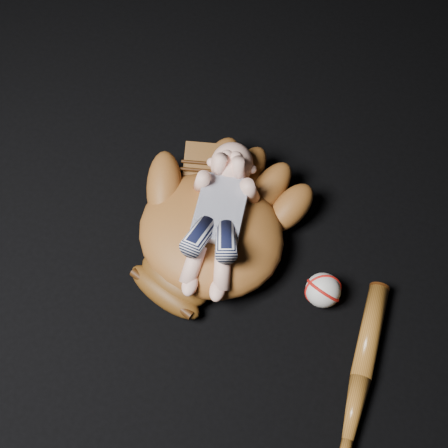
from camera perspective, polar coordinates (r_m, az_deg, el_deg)
The scene contains 4 objects.
baseball_glove at distance 1.37m, azimuth -1.34°, elevation -0.60°, with size 0.46×0.52×0.16m, color brown, non-canonical shape.
newborn_baby at distance 1.31m, azimuth -0.63°, elevation 0.49°, with size 0.18×0.40×0.16m, color #F4B39D, non-canonical shape.
baseball_bat at distance 1.33m, azimuth 13.45°, elevation -16.12°, with size 0.05×0.51×0.05m, color #8F541B, non-canonical shape.
baseball at distance 1.36m, azimuth 10.03°, elevation -6.64°, with size 0.08×0.08×0.08m, color silver.
Camera 1 is at (0.13, -0.47, 1.29)m, focal length 45.00 mm.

